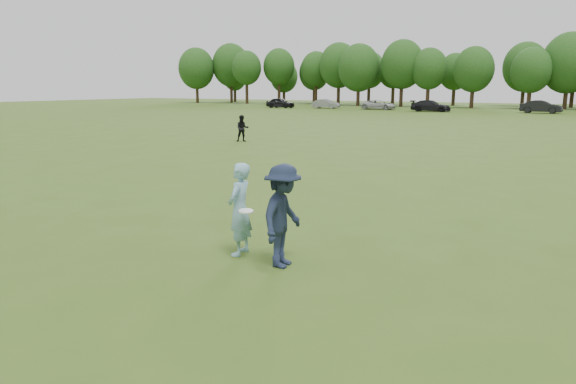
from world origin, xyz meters
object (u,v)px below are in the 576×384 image
(car_c, at_px, (379,105))
(car_d, at_px, (431,106))
(car_a, at_px, (280,103))
(car_f, at_px, (541,107))
(player_far_a, at_px, (242,128))
(car_b, at_px, (326,104))
(thrower, at_px, (240,209))
(defender, at_px, (283,216))

(car_c, distance_m, car_d, 7.97)
(car_a, relative_size, car_f, 0.95)
(player_far_a, xyz_separation_m, car_c, (-7.71, 43.83, -0.10))
(player_far_a, height_order, car_c, player_far_a)
(player_far_a, relative_size, car_b, 0.38)
(thrower, relative_size, car_c, 0.37)
(car_f, bearing_deg, car_c, 95.57)
(thrower, bearing_deg, defender, 71.96)
(defender, bearing_deg, player_far_a, 30.83)
(thrower, distance_m, defender, 1.05)
(thrower, height_order, car_d, thrower)
(car_d, distance_m, car_f, 12.73)
(defender, height_order, car_a, defender)
(car_c, xyz_separation_m, car_f, (20.18, 0.29, 0.10))
(thrower, distance_m, car_a, 68.06)
(car_c, bearing_deg, car_a, 94.62)
(car_a, height_order, car_d, car_a)
(car_a, height_order, car_b, car_a)
(defender, xyz_separation_m, player_far_a, (-12.68, 16.96, -0.16))
(car_b, distance_m, car_f, 28.19)
(car_d, bearing_deg, car_f, -81.76)
(car_c, bearing_deg, defender, -163.56)
(player_far_a, height_order, car_f, player_far_a)
(car_a, xyz_separation_m, car_b, (6.73, 1.55, -0.08))
(car_a, distance_m, car_f, 34.98)
(thrower, xyz_separation_m, car_b, (-27.36, 60.45, -0.22))
(thrower, distance_m, car_b, 66.36)
(car_d, bearing_deg, player_far_a, 177.41)
(car_a, xyz_separation_m, car_c, (14.74, 1.74, -0.09))
(car_a, bearing_deg, car_c, -79.86)
(player_far_a, bearing_deg, car_a, 79.35)
(car_b, height_order, car_d, car_d)
(defender, relative_size, car_c, 0.39)
(defender, xyz_separation_m, car_a, (-35.13, 59.06, -0.17))
(car_a, relative_size, car_c, 0.92)
(thrower, distance_m, player_far_a, 20.45)
(thrower, relative_size, car_d, 0.36)
(defender, height_order, player_far_a, defender)
(defender, bearing_deg, car_a, 24.80)
(defender, xyz_separation_m, car_d, (-12.71, 58.69, -0.20))
(car_b, bearing_deg, car_c, -92.83)
(car_a, relative_size, car_b, 1.09)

